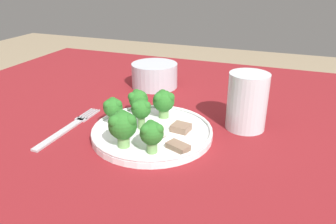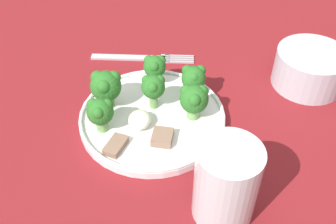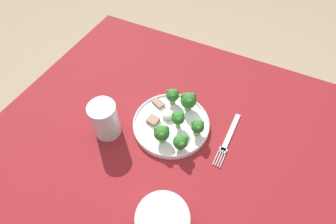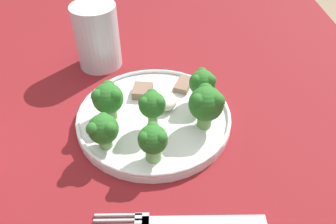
# 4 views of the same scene
# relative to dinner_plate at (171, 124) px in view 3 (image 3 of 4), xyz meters

# --- Properties ---
(table) EXTENTS (1.14, 0.99, 0.75)m
(table) POSITION_rel_dinner_plate_xyz_m (-0.06, 0.08, -0.11)
(table) COLOR maroon
(table) RESTS_ON ground_plane
(dinner_plate) EXTENTS (0.23, 0.23, 0.02)m
(dinner_plate) POSITION_rel_dinner_plate_xyz_m (0.00, 0.00, 0.00)
(dinner_plate) COLOR white
(dinner_plate) RESTS_ON table
(fork) EXTENTS (0.02, 0.20, 0.00)m
(fork) POSITION_rel_dinner_plate_xyz_m (-0.17, -0.03, -0.01)
(fork) COLOR #B2B2B7
(fork) RESTS_ON table
(cream_bowl) EXTENTS (0.12, 0.12, 0.06)m
(cream_bowl) POSITION_rel_dinner_plate_xyz_m (-0.11, 0.27, 0.02)
(cream_bowl) COLOR #B7BCC6
(cream_bowl) RESTS_ON table
(drinking_glass) EXTENTS (0.08, 0.08, 0.11)m
(drinking_glass) POSITION_rel_dinner_plate_xyz_m (0.16, 0.10, 0.04)
(drinking_glass) COLOR silver
(drinking_glass) RESTS_ON table
(broccoli_floret_near_rim_left) EXTENTS (0.04, 0.04, 0.06)m
(broccoli_floret_near_rim_left) POSITION_rel_dinner_plate_xyz_m (-0.02, 0.00, 0.04)
(broccoli_floret_near_rim_left) COLOR #709E56
(broccoli_floret_near_rim_left) RESTS_ON dinner_plate
(broccoli_floret_center_left) EXTENTS (0.04, 0.04, 0.05)m
(broccoli_floret_center_left) POSITION_rel_dinner_plate_xyz_m (-0.08, -0.00, 0.04)
(broccoli_floret_center_left) COLOR #709E56
(broccoli_floret_center_left) RESTS_ON dinner_plate
(broccoli_floret_back_left) EXTENTS (0.04, 0.04, 0.06)m
(broccoli_floret_back_left) POSITION_rel_dinner_plate_xyz_m (0.03, -0.07, 0.04)
(broccoli_floret_back_left) COLOR #709E56
(broccoli_floret_back_left) RESTS_ON dinner_plate
(broccoli_floret_front_left) EXTENTS (0.05, 0.04, 0.06)m
(broccoli_floret_front_left) POSITION_rel_dinner_plate_xyz_m (-0.00, 0.06, 0.04)
(broccoli_floret_front_left) COLOR #709E56
(broccoli_floret_front_left) RESTS_ON dinner_plate
(broccoli_floret_center_back) EXTENTS (0.04, 0.04, 0.05)m
(broccoli_floret_center_back) POSITION_rel_dinner_plate_xyz_m (-0.06, 0.07, 0.04)
(broccoli_floret_center_back) COLOR #709E56
(broccoli_floret_center_back) RESTS_ON dinner_plate
(broccoli_floret_mid_cluster) EXTENTS (0.05, 0.05, 0.07)m
(broccoli_floret_mid_cluster) POSITION_rel_dinner_plate_xyz_m (-0.02, -0.07, 0.04)
(broccoli_floret_mid_cluster) COLOR #709E56
(broccoli_floret_mid_cluster) RESTS_ON dinner_plate
(meat_slice_front_slice) EXTENTS (0.04, 0.03, 0.01)m
(meat_slice_front_slice) POSITION_rel_dinner_plate_xyz_m (0.05, 0.02, 0.01)
(meat_slice_front_slice) COLOR #846651
(meat_slice_front_slice) RESTS_ON dinner_plate
(meat_slice_middle_slice) EXTENTS (0.05, 0.04, 0.01)m
(meat_slice_middle_slice) POSITION_rel_dinner_plate_xyz_m (0.07, -0.05, 0.01)
(meat_slice_middle_slice) COLOR #846651
(meat_slice_middle_slice) RESTS_ON dinner_plate
(sauce_dollop) EXTENTS (0.04, 0.04, 0.02)m
(sauce_dollop) POSITION_rel_dinner_plate_xyz_m (0.02, -0.02, 0.01)
(sauce_dollop) COLOR silver
(sauce_dollop) RESTS_ON dinner_plate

